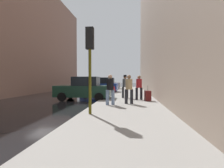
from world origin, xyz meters
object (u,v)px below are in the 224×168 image
(fire_hydrant, at_px, (114,90))
(parked_dark_green_sedan, at_px, (84,89))
(rolling_suitcase, at_px, (148,96))
(pedestrian_with_beanie, at_px, (125,85))
(pedestrian_in_tan_coat, at_px, (129,88))
(traffic_light, at_px, (90,51))
(pedestrian_in_red_jacket, at_px, (139,86))
(pedestrian_in_jeans, at_px, (110,88))
(parked_blue_sedan, at_px, (100,86))
(parked_silver_sedan, at_px, (107,84))

(fire_hydrant, bearing_deg, parked_dark_green_sedan, -109.95)
(fire_hydrant, height_order, rolling_suitcase, rolling_suitcase)
(parked_dark_green_sedan, relative_size, pedestrian_with_beanie, 2.37)
(pedestrian_in_tan_coat, bearing_deg, traffic_light, -116.50)
(pedestrian_in_red_jacket, relative_size, pedestrian_in_tan_coat, 1.00)
(parked_dark_green_sedan, bearing_deg, pedestrian_in_jeans, -54.22)
(parked_blue_sedan, relative_size, pedestrian_in_jeans, 2.49)
(parked_blue_sedan, height_order, traffic_light, traffic_light)
(traffic_light, height_order, rolling_suitcase, traffic_light)
(parked_dark_green_sedan, distance_m, rolling_suitcase, 4.86)
(parked_silver_sedan, height_order, rolling_suitcase, parked_silver_sedan)
(parked_dark_green_sedan, height_order, pedestrian_in_tan_coat, pedestrian_in_tan_coat)
(parked_silver_sedan, distance_m, rolling_suitcase, 14.95)
(parked_dark_green_sedan, height_order, parked_blue_sedan, same)
(parked_silver_sedan, relative_size, rolling_suitcase, 4.04)
(parked_dark_green_sedan, xyz_separation_m, pedestrian_in_tan_coat, (3.45, -2.74, 0.26))
(pedestrian_with_beanie, distance_m, pedestrian_in_tan_coat, 3.16)
(parked_blue_sedan, relative_size, pedestrian_in_red_jacket, 2.49)
(pedestrian_in_red_jacket, xyz_separation_m, rolling_suitcase, (0.55, -0.59, -0.61))
(traffic_light, xyz_separation_m, pedestrian_in_tan_coat, (1.60, 3.20, -1.65))
(parked_dark_green_sedan, distance_m, parked_silver_sedan, 12.97)
(parked_silver_sedan, bearing_deg, traffic_light, -84.40)
(pedestrian_in_red_jacket, bearing_deg, pedestrian_with_beanie, 134.58)
(parked_blue_sedan, xyz_separation_m, pedestrian_with_beanie, (3.12, -6.48, 0.29))
(parked_silver_sedan, bearing_deg, parked_blue_sedan, -90.00)
(pedestrian_in_jeans, bearing_deg, parked_dark_green_sedan, 125.78)
(pedestrian_in_tan_coat, bearing_deg, pedestrian_in_red_jacket, 71.90)
(fire_hydrant, distance_m, traffic_light, 11.14)
(fire_hydrant, height_order, pedestrian_in_tan_coat, pedestrian_in_tan_coat)
(pedestrian_in_red_jacket, relative_size, pedestrian_in_jeans, 1.00)
(pedestrian_in_jeans, bearing_deg, rolling_suitcase, 42.60)
(pedestrian_in_jeans, height_order, pedestrian_with_beanie, pedestrian_with_beanie)
(parked_blue_sedan, relative_size, fire_hydrant, 6.05)
(pedestrian_in_red_jacket, distance_m, pedestrian_with_beanie, 1.45)
(parked_silver_sedan, relative_size, traffic_light, 1.17)
(traffic_light, distance_m, rolling_suitcase, 5.96)
(pedestrian_with_beanie, relative_size, rolling_suitcase, 1.71)
(parked_dark_green_sedan, distance_m, traffic_light, 6.51)
(traffic_light, xyz_separation_m, pedestrian_in_red_jacket, (2.29, 5.31, -1.65))
(fire_hydrant, bearing_deg, pedestrian_in_tan_coat, -77.96)
(traffic_light, bearing_deg, rolling_suitcase, 58.99)
(fire_hydrant, bearing_deg, rolling_suitcase, -64.98)
(parked_dark_green_sedan, height_order, traffic_light, traffic_light)
(parked_blue_sedan, relative_size, pedestrian_in_tan_coat, 2.49)
(pedestrian_in_red_jacket, bearing_deg, rolling_suitcase, -46.80)
(parked_dark_green_sedan, height_order, parked_silver_sedan, same)
(parked_blue_sedan, distance_m, pedestrian_in_jeans, 10.49)
(traffic_light, bearing_deg, parked_dark_green_sedan, 107.33)
(pedestrian_with_beanie, bearing_deg, rolling_suitcase, -45.92)
(parked_dark_green_sedan, bearing_deg, pedestrian_in_red_jacket, -8.66)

